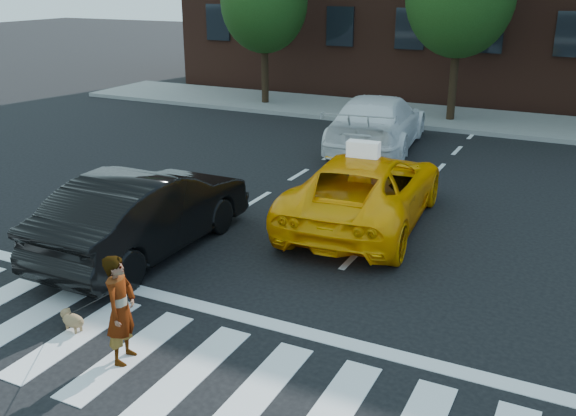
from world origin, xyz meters
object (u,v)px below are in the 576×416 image
(black_sedan, at_px, (146,212))
(white_suv, at_px, (377,122))
(dog, at_px, (72,319))
(woman, at_px, (121,309))
(taxi, at_px, (365,189))

(black_sedan, relative_size, white_suv, 0.85)
(dog, bearing_deg, woman, 0.04)
(white_suv, bearing_deg, woman, 85.75)
(white_suv, xyz_separation_m, woman, (0.69, -12.40, -0.05))
(black_sedan, distance_m, woman, 3.72)
(taxi, relative_size, woman, 3.47)
(woman, relative_size, dog, 2.98)
(taxi, bearing_deg, dog, 64.45)
(taxi, distance_m, white_suv, 6.29)
(woman, bearing_deg, black_sedan, 20.29)
(taxi, height_order, dog, taxi)
(black_sedan, relative_size, dog, 9.36)
(taxi, height_order, black_sedan, black_sedan)
(taxi, distance_m, dog, 6.55)
(black_sedan, bearing_deg, woman, 122.69)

